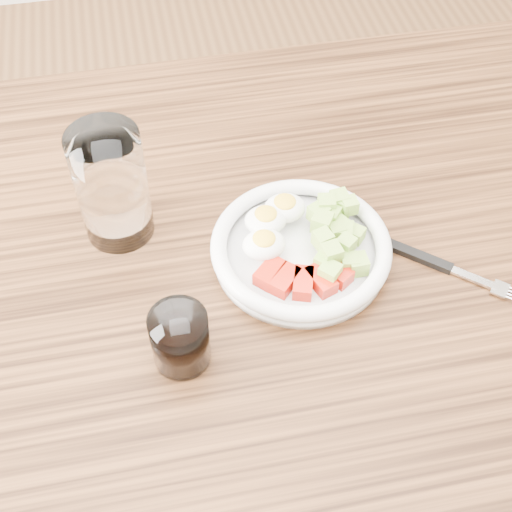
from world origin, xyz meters
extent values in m
plane|color=brown|center=(0.00, 0.00, 0.00)|extent=(4.00, 4.00, 0.00)
cube|color=#573217|center=(0.00, 0.00, 0.75)|extent=(1.50, 0.90, 0.04)
cylinder|color=white|center=(0.05, 0.02, 0.78)|extent=(0.21, 0.21, 0.01)
torus|color=white|center=(0.05, 0.02, 0.79)|extent=(0.22, 0.22, 0.02)
cube|color=red|center=(0.00, -0.01, 0.79)|extent=(0.04, 0.04, 0.02)
cube|color=red|center=(0.02, -0.02, 0.79)|extent=(0.04, 0.04, 0.02)
cube|color=red|center=(0.04, -0.03, 0.79)|extent=(0.03, 0.04, 0.02)
cube|color=red|center=(0.06, -0.03, 0.79)|extent=(0.03, 0.05, 0.02)
cube|color=red|center=(0.08, -0.02, 0.79)|extent=(0.04, 0.05, 0.02)
cube|color=red|center=(0.09, -0.01, 0.79)|extent=(0.04, 0.04, 0.02)
ellipsoid|color=white|center=(0.01, 0.06, 0.80)|extent=(0.05, 0.04, 0.03)
ellipsoid|color=yellow|center=(0.01, 0.06, 0.81)|extent=(0.03, 0.03, 0.01)
ellipsoid|color=white|center=(0.04, 0.08, 0.80)|extent=(0.05, 0.04, 0.03)
ellipsoid|color=yellow|center=(0.04, 0.08, 0.81)|extent=(0.03, 0.03, 0.01)
ellipsoid|color=white|center=(0.00, 0.02, 0.80)|extent=(0.05, 0.04, 0.03)
ellipsoid|color=yellow|center=(0.00, 0.02, 0.81)|extent=(0.03, 0.03, 0.01)
cube|color=#A8CF4F|center=(0.11, 0.06, 0.81)|extent=(0.03, 0.03, 0.02)
cube|color=#A8CF4F|center=(0.09, 0.03, 0.80)|extent=(0.02, 0.02, 0.02)
cube|color=#A8CF4F|center=(0.11, 0.07, 0.81)|extent=(0.02, 0.02, 0.02)
cube|color=#A8CF4F|center=(0.07, -0.03, 0.80)|extent=(0.03, 0.03, 0.02)
cube|color=#A8CF4F|center=(0.10, 0.03, 0.80)|extent=(0.03, 0.03, 0.02)
cube|color=#A8CF4F|center=(0.10, 0.06, 0.80)|extent=(0.03, 0.03, 0.02)
cube|color=#A8CF4F|center=(0.10, 0.00, 0.81)|extent=(0.03, 0.03, 0.02)
cube|color=#A8CF4F|center=(0.12, 0.06, 0.81)|extent=(0.02, 0.02, 0.02)
cube|color=#A8CF4F|center=(0.10, -0.02, 0.79)|extent=(0.02, 0.02, 0.02)
cube|color=#A8CF4F|center=(0.07, -0.01, 0.81)|extent=(0.02, 0.02, 0.02)
cube|color=#A8CF4F|center=(0.08, 0.06, 0.81)|extent=(0.03, 0.03, 0.02)
cube|color=#A8CF4F|center=(0.08, 0.04, 0.81)|extent=(0.03, 0.03, 0.02)
cube|color=#A8CF4F|center=(0.07, 0.01, 0.81)|extent=(0.03, 0.03, 0.02)
cube|color=#A8CF4F|center=(0.10, 0.04, 0.80)|extent=(0.03, 0.03, 0.02)
cube|color=#A8CF4F|center=(0.09, 0.05, 0.80)|extent=(0.03, 0.03, 0.02)
cube|color=#A8CF4F|center=(0.12, 0.02, 0.80)|extent=(0.03, 0.03, 0.02)
cube|color=#A8CF4F|center=(0.07, -0.01, 0.80)|extent=(0.03, 0.03, 0.02)
cube|color=#A8CF4F|center=(0.09, 0.06, 0.81)|extent=(0.02, 0.02, 0.02)
cube|color=#A8CF4F|center=(0.10, -0.02, 0.80)|extent=(0.02, 0.02, 0.02)
cube|color=black|center=(0.18, -0.01, 0.77)|extent=(0.08, 0.07, 0.01)
cube|color=silver|center=(0.24, -0.05, 0.77)|extent=(0.05, 0.04, 0.00)
cube|color=silver|center=(0.26, -0.07, 0.77)|extent=(0.03, 0.03, 0.00)
cylinder|color=white|center=(-0.16, 0.11, 0.85)|extent=(0.09, 0.09, 0.15)
cylinder|color=white|center=(-0.11, -0.09, 0.81)|extent=(0.06, 0.06, 0.07)
cylinder|color=black|center=(-0.11, -0.09, 0.80)|extent=(0.06, 0.06, 0.06)
camera|label=1|loc=(-0.11, -0.50, 1.44)|focal=50.00mm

